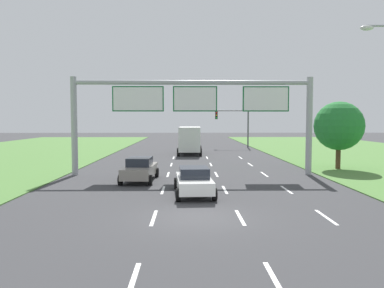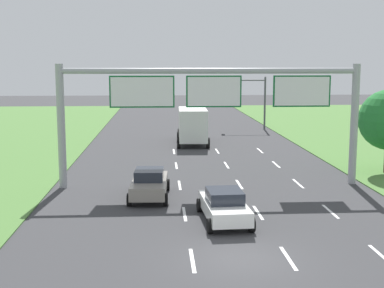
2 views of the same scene
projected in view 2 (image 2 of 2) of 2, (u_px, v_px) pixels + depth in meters
ground_plane at (241, 259)px, 19.33m from camera, size 200.00×200.00×0.00m
lane_dashes_inner_left at (188, 234)px, 22.19m from camera, size 0.14×44.40×0.01m
lane_dashes_inner_right at (271, 232)px, 22.40m from camera, size 0.14×44.40×0.01m
lane_dashes_slip at (353, 231)px, 22.61m from camera, size 0.14×44.40×0.01m
car_near_red at (149, 183)px, 28.07m from camera, size 2.21×4.48×1.53m
car_lead_silver at (224, 205)px, 23.86m from camera, size 2.22×4.51×1.47m
box_truck at (192, 124)px, 47.02m from camera, size 2.83×7.30×3.15m
sign_gantry at (213, 100)px, 30.27m from camera, size 17.24×0.44×7.00m
traffic_light_mast at (247, 93)px, 56.55m from camera, size 4.76×0.49×5.60m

